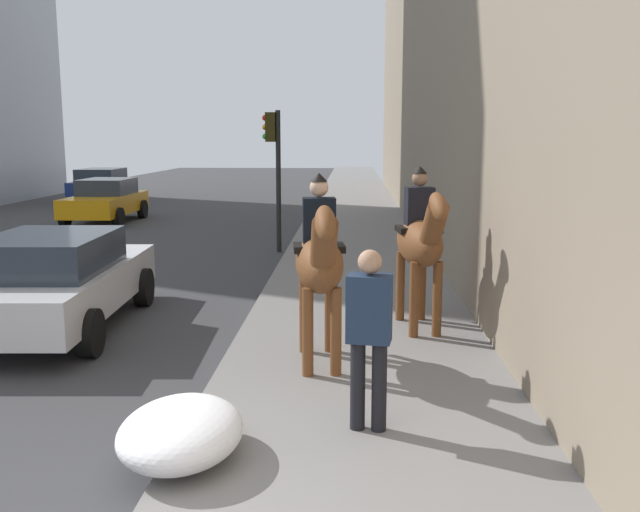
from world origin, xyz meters
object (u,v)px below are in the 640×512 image
car_mid_lane (103,184)px  car_far_lane (106,200)px  mounted_horse_far (421,240)px  car_near_lane (55,280)px  pedestrian_greeting (369,328)px  mounted_horse_near (320,261)px  traffic_light_near_curb (274,157)px

car_mid_lane → car_far_lane: same height
mounted_horse_far → car_mid_lane: mounted_horse_far is taller
car_near_lane → pedestrian_greeting: bearing=-131.7°
car_near_lane → car_mid_lane: size_ratio=1.02×
mounted_horse_near → car_far_lane: size_ratio=0.54×
mounted_horse_far → traffic_light_near_curb: 7.92m
pedestrian_greeting → traffic_light_near_curb: (10.81, 2.05, 1.23)m
mounted_horse_far → car_near_lane: 5.34m
mounted_horse_far → car_near_lane: (0.17, 5.29, -0.65)m
car_far_lane → pedestrian_greeting: bearing=26.1°
car_far_lane → traffic_light_near_curb: bearing=46.7°
car_near_lane → traffic_light_near_curb: traffic_light_near_curb is taller
car_far_lane → traffic_light_near_curb: (-5.81, -6.29, 1.59)m
car_mid_lane → pedestrian_greeting: bearing=-157.1°
mounted_horse_far → car_far_lane: 16.02m
mounted_horse_near → traffic_light_near_curb: bearing=-176.7°
mounted_horse_far → traffic_light_near_curb: traffic_light_near_curb is taller
car_mid_lane → traffic_light_near_curb: (-13.71, -9.21, 1.57)m
mounted_horse_near → traffic_light_near_curb: 9.14m
pedestrian_greeting → car_mid_lane: (24.52, 11.27, -0.34)m
pedestrian_greeting → car_far_lane: bearing=35.0°
mounted_horse_near → car_near_lane: (1.81, 3.97, -0.63)m
mounted_horse_near → car_near_lane: mounted_horse_near is taller
car_mid_lane → traffic_light_near_curb: bearing=-147.8°
car_far_lane → mounted_horse_far: bearing=34.3°
mounted_horse_near → car_far_lane: 16.72m
car_near_lane → traffic_light_near_curb: 7.73m
mounted_horse_far → pedestrian_greeting: size_ratio=1.35×
mounted_horse_near → pedestrian_greeting: mounted_horse_near is taller
mounted_horse_near → traffic_light_near_curb: (8.97, 1.52, 0.94)m
mounted_horse_near → traffic_light_near_curb: size_ratio=0.66×
pedestrian_greeting → traffic_light_near_curb: 11.07m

